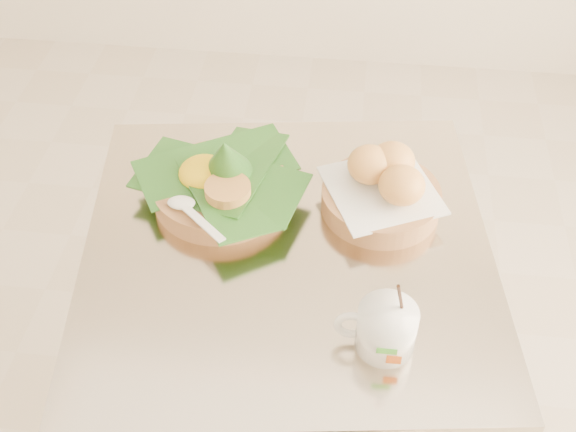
# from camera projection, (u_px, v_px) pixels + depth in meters

# --- Properties ---
(cafe_table) EXTENTS (0.79, 0.79, 0.75)m
(cafe_table) POSITION_uv_depth(u_px,v_px,m) (288.00, 324.00, 1.40)
(cafe_table) COLOR gray
(cafe_table) RESTS_ON floor
(rice_basket) EXTENTS (0.31, 0.31, 0.15)m
(rice_basket) POSITION_uv_depth(u_px,v_px,m) (220.00, 182.00, 1.30)
(rice_basket) COLOR #B3804D
(rice_basket) RESTS_ON cafe_table
(bread_basket) EXTENTS (0.24, 0.24, 0.11)m
(bread_basket) POSITION_uv_depth(u_px,v_px,m) (383.00, 188.00, 1.28)
(bread_basket) COLOR #B3804D
(bread_basket) RESTS_ON cafe_table
(coffee_mug) EXTENTS (0.12, 0.09, 0.16)m
(coffee_mug) POSITION_uv_depth(u_px,v_px,m) (385.00, 328.00, 1.07)
(coffee_mug) COLOR white
(coffee_mug) RESTS_ON cafe_table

